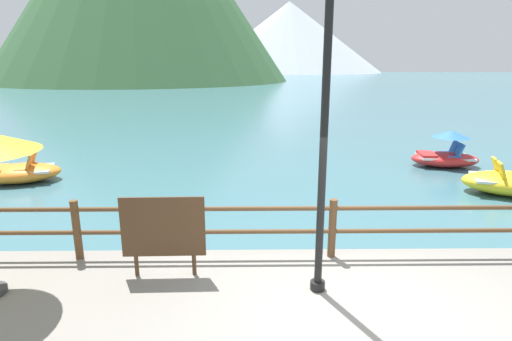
% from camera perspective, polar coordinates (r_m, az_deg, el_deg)
% --- Properties ---
extents(ground_plane, '(200.00, 200.00, 0.00)m').
position_cam_1_polar(ground_plane, '(44.54, 0.88, 10.47)').
color(ground_plane, '#3D6B75').
extents(dock_railing, '(23.92, 0.12, 0.95)m').
position_cam_1_polar(dock_railing, '(6.54, 10.57, -7.07)').
color(dock_railing, brown).
rests_on(dock_railing, promenade_dock).
extents(lamp_post, '(0.28, 0.28, 4.22)m').
position_cam_1_polar(lamp_post, '(5.07, 9.60, 9.48)').
color(lamp_post, black).
rests_on(lamp_post, promenade_dock).
extents(sign_board, '(1.18, 0.08, 1.19)m').
position_cam_1_polar(sign_board, '(5.97, -12.75, -7.80)').
color(sign_board, silver).
rests_on(sign_board, promenade_dock).
extents(pedal_boat_0, '(2.28, 1.48, 1.20)m').
position_cam_1_polar(pedal_boat_0, '(15.08, 24.77, 2.03)').
color(pedal_boat_0, red).
rests_on(pedal_boat_0, ground).
extents(pedal_boat_2, '(2.47, 1.88, 0.86)m').
position_cam_1_polar(pedal_boat_2, '(13.75, -29.93, -0.24)').
color(pedal_boat_2, orange).
rests_on(pedal_boat_2, ground).
extents(distant_peak, '(60.46, 60.46, 22.30)m').
position_cam_1_polar(distant_peak, '(142.71, 4.58, 17.91)').
color(distant_peak, '#A8B2C1').
rests_on(distant_peak, ground).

